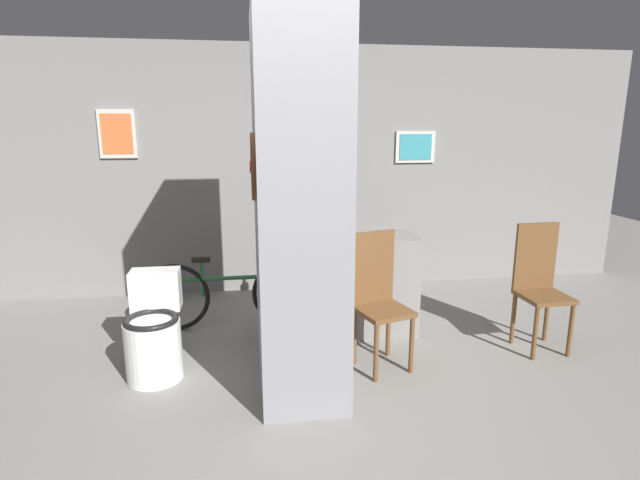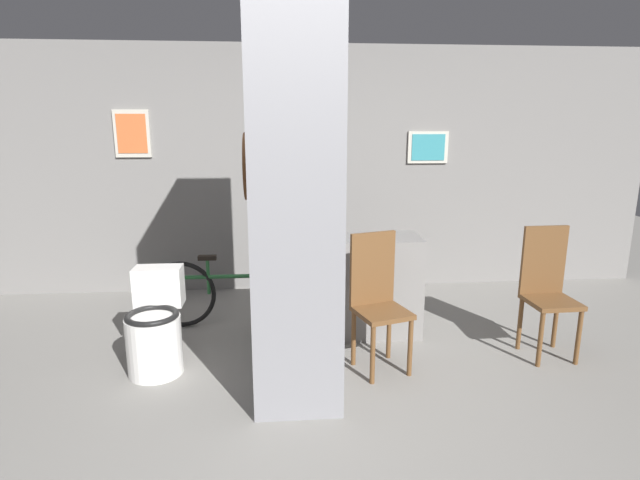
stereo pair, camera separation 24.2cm
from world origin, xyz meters
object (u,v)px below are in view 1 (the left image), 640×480
chair_near_pillar (378,296)px  bicycle (231,293)px  chair_by_doorway (539,283)px  toilet (154,334)px  bottle_tall (320,223)px

chair_near_pillar → bicycle: 1.43m
bicycle → chair_by_doorway: bearing=-17.1°
chair_near_pillar → chair_by_doorway: 1.38m
toilet → chair_near_pillar: bearing=-2.8°
toilet → chair_by_doorway: 3.03m
chair_by_doorway → bottle_tall: bottle_tall is taller
toilet → chair_by_doorway: bearing=0.7°
chair_by_doorway → bottle_tall: 1.85m
chair_by_doorway → toilet: bearing=178.8°
chair_near_pillar → bicycle: size_ratio=0.64×
chair_near_pillar → bottle_tall: bottle_tall is taller
toilet → bottle_tall: (1.30, 0.59, 0.66)m
bottle_tall → chair_near_pillar: bearing=-63.1°
chair_near_pillar → bicycle: (-1.11, 0.88, -0.23)m
chair_by_doorway → bicycle: bearing=161.0°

